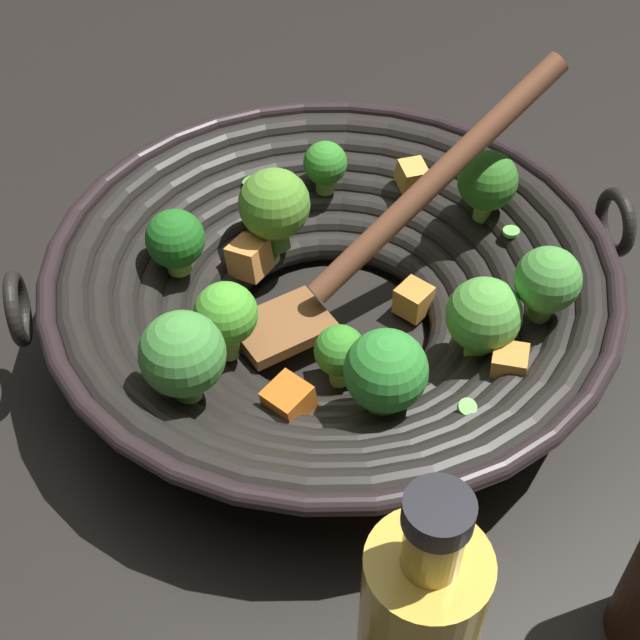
% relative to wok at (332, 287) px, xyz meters
% --- Properties ---
extents(ground_plane, '(4.00, 4.00, 0.00)m').
position_rel_wok_xyz_m(ground_plane, '(-0.00, -0.00, -0.06)').
color(ground_plane, black).
extents(wok, '(0.42, 0.43, 0.19)m').
position_rel_wok_xyz_m(wok, '(0.00, 0.00, 0.00)').
color(wok, black).
rests_on(wok, ground).
extents(cooking_oil_bottle, '(0.06, 0.06, 0.19)m').
position_rel_wok_xyz_m(cooking_oil_bottle, '(0.25, 0.12, 0.02)').
color(cooking_oil_bottle, gold).
rests_on(cooking_oil_bottle, ground).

